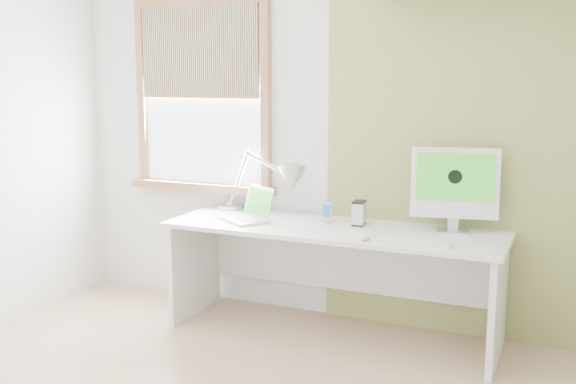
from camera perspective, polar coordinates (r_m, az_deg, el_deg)
The scene contains 11 objects.
room at distance 3.08m, azimuth -7.96°, elevation 2.49°, with size 4.04×3.54×2.64m.
accent_wall at distance 4.40m, azimuth 15.80°, elevation 4.35°, with size 2.00×0.02×2.60m, color #96984B.
window at distance 5.05m, azimuth -7.41°, elevation 8.06°, with size 1.20×0.14×1.42m.
desk at distance 4.44m, azimuth 4.08°, elevation -5.29°, with size 2.20×0.70×0.73m.
desk_lamp at distance 4.66m, azimuth -0.71°, elevation 0.82°, with size 0.77×0.34×0.44m.
laptop at distance 4.53m, azimuth -3.24°, elevation -1.71°, with size 0.41×0.40×0.23m.
phone_dock at distance 4.45m, azimuth 3.30°, elevation -2.14°, with size 0.08×0.08×0.14m.
external_drive at distance 4.40m, azimuth 6.07°, elevation -1.79°, with size 0.09×0.13×0.16m.
imac at distance 4.29m, azimuth 14.02°, elevation 0.60°, with size 0.55×0.22×0.53m.
keyboard at distance 3.97m, azimuth 10.51°, elevation -4.18°, with size 0.46×0.13×0.02m.
mouse at distance 4.01m, azimuth 6.52°, elevation -3.88°, with size 0.06×0.10×0.03m, color white.
Camera 1 is at (1.62, -2.60, 1.68)m, focal length 41.72 mm.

